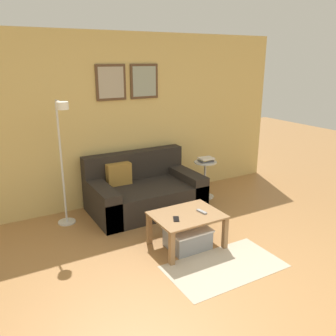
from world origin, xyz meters
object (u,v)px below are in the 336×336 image
object	(u,v)px
couch	(144,192)
coffee_table	(187,220)
floor_lamp	(63,156)
remote_control	(202,212)
cell_phone	(176,219)
book_stack	(206,160)
side_table	(205,176)
storage_bin	(188,237)

from	to	relation	value
couch	coffee_table	bearing A→B (deg)	-91.75
floor_lamp	remote_control	distance (m)	1.88
cell_phone	book_stack	bearing A→B (deg)	70.94
coffee_table	side_table	world-z (taller)	side_table
couch	storage_bin	world-z (taller)	couch
couch	cell_phone	bearing A→B (deg)	-99.53
book_stack	floor_lamp	bearing A→B (deg)	179.34
storage_bin	side_table	bearing A→B (deg)	47.63
book_stack	couch	bearing A→B (deg)	176.27
floor_lamp	side_table	world-z (taller)	floor_lamp
floor_lamp	remote_control	xyz separation A→B (m)	(1.28, -1.25, -0.57)
coffee_table	storage_bin	xyz separation A→B (m)	(-0.01, -0.04, -0.21)
couch	floor_lamp	world-z (taller)	floor_lamp
storage_bin	side_table	distance (m)	1.68
coffee_table	storage_bin	world-z (taller)	coffee_table
coffee_table	remote_control	size ratio (longest dim) A/B	5.39
floor_lamp	coffee_table	bearing A→B (deg)	-47.72
couch	remote_control	size ratio (longest dim) A/B	10.70
side_table	remote_control	distance (m)	1.55
couch	storage_bin	size ratio (longest dim) A/B	3.27
floor_lamp	side_table	distance (m)	2.30
couch	side_table	bearing A→B (deg)	-3.31
couch	coffee_table	world-z (taller)	couch
book_stack	side_table	bearing A→B (deg)	106.24
side_table	remote_control	size ratio (longest dim) A/B	4.01
couch	side_table	distance (m)	1.08
couch	remote_control	xyz separation A→B (m)	(0.14, -1.30, 0.15)
couch	side_table	world-z (taller)	couch
coffee_table	storage_bin	size ratio (longest dim) A/B	1.64
storage_bin	book_stack	size ratio (longest dim) A/B	2.07
side_table	book_stack	bearing A→B (deg)	-73.76
coffee_table	cell_phone	world-z (taller)	cell_phone
couch	floor_lamp	size ratio (longest dim) A/B	0.95
book_stack	storage_bin	bearing A→B (deg)	-132.62
storage_bin	floor_lamp	world-z (taller)	floor_lamp
storage_bin	remote_control	size ratio (longest dim) A/B	3.28
storage_bin	remote_control	xyz separation A→B (m)	(0.19, -0.01, 0.30)
floor_lamp	book_stack	xyz separation A→B (m)	(2.21, -0.03, -0.36)
cell_phone	side_table	bearing A→B (deg)	71.17
coffee_table	floor_lamp	xyz separation A→B (m)	(-1.10, 1.21, 0.66)
coffee_table	cell_phone	size ratio (longest dim) A/B	5.77
side_table	remote_control	world-z (taller)	side_table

